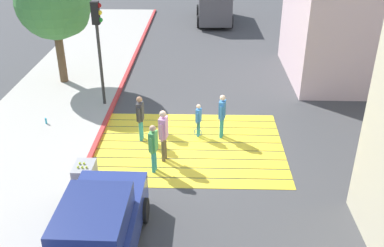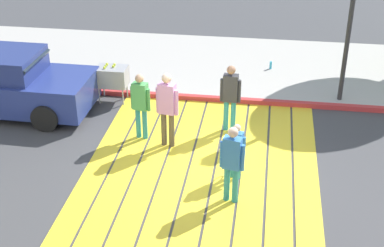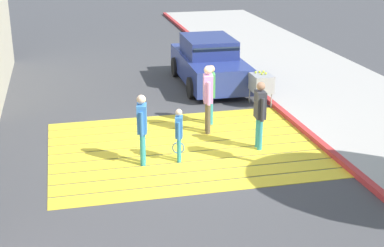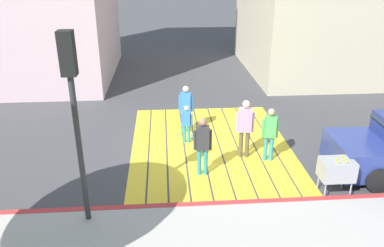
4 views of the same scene
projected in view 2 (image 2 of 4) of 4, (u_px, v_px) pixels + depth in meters
ground_plane at (202, 167)px, 11.87m from camera, size 120.00×120.00×0.00m
crosswalk_stripes at (202, 167)px, 11.87m from camera, size 6.40×4.90×0.01m
sidewalk_west at (226, 66)px, 16.72m from camera, size 4.80×40.00×0.12m
curb_painted at (218, 99)px, 14.68m from camera, size 0.16×40.00×0.13m
car_parked_near_curb at (6, 83)px, 13.94m from camera, size 2.04×4.33×1.57m
tennis_ball_cart at (112, 76)px, 14.42m from camera, size 0.56×0.80×1.02m
water_bottle at (271, 65)px, 16.31m from camera, size 0.07×0.07×0.22m
pedestrian_adult_lead at (230, 94)px, 12.86m from camera, size 0.23×0.49×1.66m
pedestrian_adult_trailing at (232, 159)px, 10.37m from camera, size 0.27×0.47×1.63m
pedestrian_adult_side at (167, 105)px, 12.20m from camera, size 0.29×0.51×1.78m
pedestrian_teen_behind at (141, 102)px, 12.55m from camera, size 0.27×0.47×1.61m
pedestrian_child_with_racket at (236, 148)px, 11.20m from camera, size 0.28×0.41×1.25m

